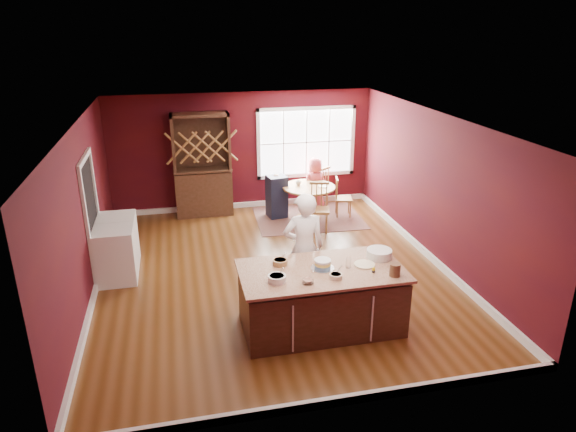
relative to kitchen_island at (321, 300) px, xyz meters
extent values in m
plane|color=brown|center=(-0.35, 1.84, -0.44)|extent=(7.00, 7.00, 0.00)
plane|color=white|center=(-0.35, 1.84, 2.26)|extent=(7.00, 7.00, 0.00)
plane|color=#350714|center=(-0.35, 5.34, 0.91)|extent=(6.00, 0.00, 6.00)
plane|color=#350714|center=(-0.35, -1.66, 0.91)|extent=(6.00, 0.00, 6.00)
plane|color=#350714|center=(-3.35, 1.84, 0.91)|extent=(0.00, 7.00, 7.00)
plane|color=#350714|center=(2.65, 1.84, 0.91)|extent=(0.00, 7.00, 7.00)
cube|color=#332010|center=(0.00, 0.00, -0.02)|extent=(2.23, 1.13, 0.83)
cube|color=tan|center=(0.00, 0.00, 0.46)|extent=(2.31, 1.21, 0.04)
cylinder|color=brown|center=(0.95, 4.27, -0.42)|extent=(0.54, 0.54, 0.04)
cylinder|color=brown|center=(0.95, 4.27, -0.08)|extent=(0.19, 0.19, 0.67)
cylinder|color=brown|center=(0.95, 4.27, 0.29)|extent=(1.17, 1.17, 0.04)
imported|color=white|center=(-0.06, 0.80, 0.46)|extent=(0.66, 0.43, 1.79)
cylinder|color=white|center=(-0.68, -0.21, 0.53)|extent=(0.24, 0.24, 0.09)
cylinder|color=#9B6C4A|center=(-0.54, 0.28, 0.52)|extent=(0.21, 0.21, 0.08)
cylinder|color=silver|center=(-0.29, -0.35, 0.51)|extent=(0.16, 0.16, 0.06)
cylinder|color=beige|center=(0.11, -0.29, 0.51)|extent=(0.18, 0.18, 0.07)
cylinder|color=white|center=(0.38, -0.03, 0.56)|extent=(0.08, 0.08, 0.15)
cylinder|color=beige|center=(0.63, 0.00, 0.49)|extent=(0.30, 0.30, 0.02)
cylinder|color=white|center=(0.93, 0.19, 0.55)|extent=(0.37, 0.37, 0.13)
cylinder|color=brown|center=(0.92, -0.39, 0.57)|extent=(0.15, 0.15, 0.18)
cube|color=brown|center=(0.95, 4.27, -0.43)|extent=(2.41, 1.90, 0.01)
imported|color=#BA424A|center=(1.23, 4.80, 0.18)|extent=(0.70, 0.56, 1.24)
cylinder|color=beige|center=(1.23, 4.18, 0.32)|extent=(0.22, 0.22, 0.02)
imported|color=silver|center=(0.74, 4.42, 0.36)|extent=(0.14, 0.14, 0.10)
cube|color=black|center=(-1.31, 5.06, 0.72)|extent=(1.26, 0.53, 2.31)
cube|color=white|center=(-2.99, 2.12, 0.03)|extent=(0.65, 0.63, 0.94)
cube|color=white|center=(-2.99, 2.76, 0.03)|extent=(0.65, 0.63, 0.94)
camera|label=1|loc=(-1.87, -6.17, 3.75)|focal=32.00mm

